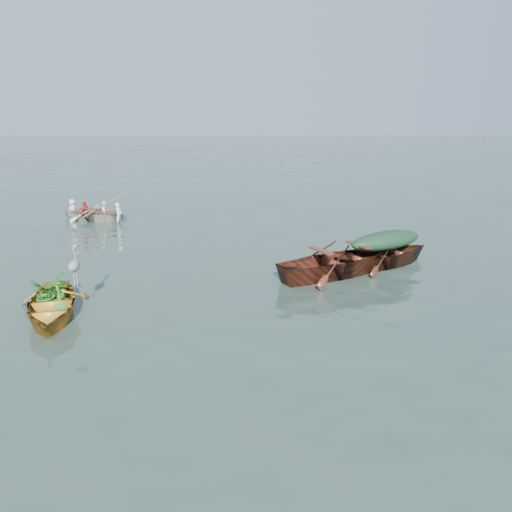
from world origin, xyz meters
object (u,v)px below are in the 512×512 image
at_px(yellow_dinghy, 52,317).
at_px(open_wooden_boat, 339,275).
at_px(green_tarp_boat, 384,266).
at_px(heron, 75,273).
at_px(rowed_boat, 96,221).

height_order(yellow_dinghy, open_wooden_boat, open_wooden_boat).
relative_size(green_tarp_boat, heron, 4.76).
bearing_deg(heron, rowed_boat, 88.63).
xyz_separation_m(open_wooden_boat, heron, (-6.09, -2.57, 0.92)).
height_order(open_wooden_boat, rowed_boat, open_wooden_boat).
xyz_separation_m(rowed_boat, heron, (2.44, -9.23, 0.92)).
bearing_deg(yellow_dinghy, green_tarp_boat, 7.76).
bearing_deg(green_tarp_boat, heron, 84.90).
height_order(green_tarp_boat, rowed_boat, green_tarp_boat).
bearing_deg(green_tarp_boat, rowed_boat, 30.21).
bearing_deg(open_wooden_boat, heron, 84.09).
relative_size(yellow_dinghy, heron, 3.69).
distance_m(yellow_dinghy, rowed_boat, 9.62).
bearing_deg(open_wooden_boat, yellow_dinghy, 83.97).
distance_m(open_wooden_boat, heron, 6.68).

